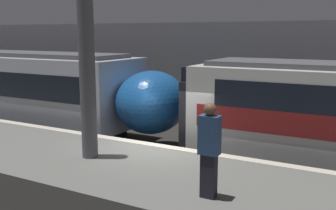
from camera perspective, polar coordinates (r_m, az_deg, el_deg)
name	(u,v)px	position (r m, az deg, el deg)	size (l,w,h in m)	color
ground_plane	(158,182)	(11.38, -1.43, -11.05)	(120.00, 120.00, 0.00)	#282623
platform	(120,185)	(9.74, -7.00, -11.39)	(40.00, 3.68, 1.12)	slate
station_rear_barrier	(239,77)	(16.94, 10.24, 3.98)	(50.00, 0.15, 4.64)	gray
support_pillar_near	(87,78)	(9.70, -11.61, 3.81)	(0.39, 0.39, 3.94)	#56565B
person_waiting	(209,148)	(7.32, 6.01, -6.18)	(0.38, 0.24, 1.81)	black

